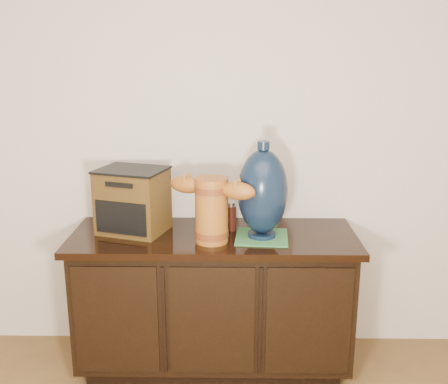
{
  "coord_description": "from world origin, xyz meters",
  "views": [
    {
      "loc": [
        0.09,
        -0.3,
        1.67
      ],
      "look_at": [
        0.05,
        2.18,
        0.99
      ],
      "focal_mm": 42.0,
      "sensor_mm": 36.0,
      "label": 1
    }
  ],
  "objects_px": {
    "sideboard": "(214,300)",
    "lamp_base": "(263,192)",
    "spray_can": "(231,216)",
    "tv_radio": "(133,200)",
    "terracotta_vessel": "(212,206)"
  },
  "relations": [
    {
      "from": "sideboard",
      "to": "lamp_base",
      "type": "distance_m",
      "value": 0.65
    },
    {
      "from": "sideboard",
      "to": "spray_can",
      "type": "distance_m",
      "value": 0.46
    },
    {
      "from": "sideboard",
      "to": "tv_radio",
      "type": "xyz_separation_m",
      "value": [
        -0.42,
        0.04,
        0.53
      ]
    },
    {
      "from": "terracotta_vessel",
      "to": "tv_radio",
      "type": "height_order",
      "value": "tv_radio"
    },
    {
      "from": "terracotta_vessel",
      "to": "spray_can",
      "type": "height_order",
      "value": "terracotta_vessel"
    },
    {
      "from": "terracotta_vessel",
      "to": "spray_can",
      "type": "bearing_deg",
      "value": 84.64
    },
    {
      "from": "terracotta_vessel",
      "to": "spray_can",
      "type": "distance_m",
      "value": 0.22
    },
    {
      "from": "tv_radio",
      "to": "sideboard",
      "type": "bearing_deg",
      "value": 11.64
    },
    {
      "from": "tv_radio",
      "to": "spray_can",
      "type": "bearing_deg",
      "value": 20.03
    },
    {
      "from": "sideboard",
      "to": "lamp_base",
      "type": "relative_size",
      "value": 3.03
    },
    {
      "from": "sideboard",
      "to": "lamp_base",
      "type": "height_order",
      "value": "lamp_base"
    },
    {
      "from": "sideboard",
      "to": "tv_radio",
      "type": "distance_m",
      "value": 0.68
    },
    {
      "from": "sideboard",
      "to": "terracotta_vessel",
      "type": "relative_size",
      "value": 3.28
    },
    {
      "from": "terracotta_vessel",
      "to": "sideboard",
      "type": "bearing_deg",
      "value": 111.45
    },
    {
      "from": "spray_can",
      "to": "terracotta_vessel",
      "type": "bearing_deg",
      "value": -119.12
    }
  ]
}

